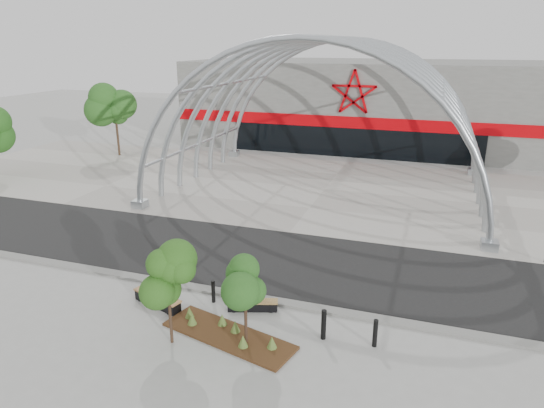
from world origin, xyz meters
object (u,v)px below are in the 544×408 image
Objects in this scene: street_tree_0 at (167,281)px; bench_0 at (158,300)px; bench_1 at (253,305)px; bollard_2 at (251,295)px; street_tree_1 at (245,284)px.

bench_0 is at bearing 131.65° from street_tree_0.
bench_0 is (-1.76, 1.98, -2.12)m from street_tree_0.
bench_1 is (3.64, 0.87, -0.03)m from bench_0.
bench_0 is at bearing -161.23° from bollard_2.
street_tree_0 reaches higher than bench_0.
bench_1 is 0.44m from bollard_2.
street_tree_1 is at bearing -74.92° from bench_1.
street_tree_0 is 1.42× the size of bench_0.
bollard_2 is (3.47, 1.18, 0.23)m from bench_0.
street_tree_0 is at bearing -118.39° from bollard_2.
street_tree_1 is at bearing -73.01° from bollard_2.
street_tree_1 is 3.01m from bench_1.
street_tree_0 is 4.03m from bench_1.
bench_0 is at bearing -166.62° from bench_1.
bollard_2 is at bearing 106.99° from street_tree_1.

